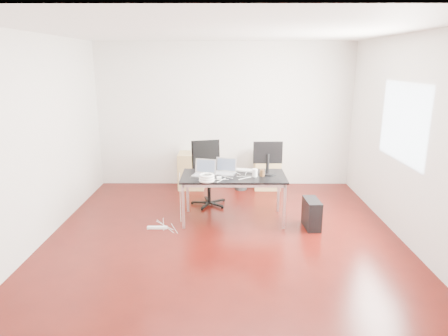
{
  "coord_description": "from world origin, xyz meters",
  "views": [
    {
      "loc": [
        0.04,
        -5.34,
        2.43
      ],
      "look_at": [
        0.0,
        0.55,
        0.85
      ],
      "focal_mm": 32.0,
      "sensor_mm": 36.0,
      "label": 1
    }
  ],
  "objects_px": {
    "office_chair": "(208,170)",
    "pc_tower": "(312,214)",
    "filing_cabinet_right": "(267,171)",
    "filing_cabinet_left": "(192,170)",
    "desk": "(233,179)"
  },
  "relations": [
    {
      "from": "desk",
      "to": "pc_tower",
      "type": "height_order",
      "value": "desk"
    },
    {
      "from": "filing_cabinet_right",
      "to": "pc_tower",
      "type": "bearing_deg",
      "value": -76.24
    },
    {
      "from": "desk",
      "to": "pc_tower",
      "type": "relative_size",
      "value": 3.56
    },
    {
      "from": "filing_cabinet_right",
      "to": "pc_tower",
      "type": "relative_size",
      "value": 1.56
    },
    {
      "from": "filing_cabinet_right",
      "to": "desk",
      "type": "bearing_deg",
      "value": -112.44
    },
    {
      "from": "filing_cabinet_left",
      "to": "pc_tower",
      "type": "height_order",
      "value": "filing_cabinet_left"
    },
    {
      "from": "filing_cabinet_right",
      "to": "pc_tower",
      "type": "xyz_separation_m",
      "value": [
        0.48,
        -1.97,
        -0.13
      ]
    },
    {
      "from": "desk",
      "to": "office_chair",
      "type": "xyz_separation_m",
      "value": [
        -0.43,
        0.76,
        -0.07
      ]
    },
    {
      "from": "desk",
      "to": "pc_tower",
      "type": "xyz_separation_m",
      "value": [
        1.17,
        -0.3,
        -0.46
      ]
    },
    {
      "from": "desk",
      "to": "filing_cabinet_left",
      "type": "bearing_deg",
      "value": 115.57
    },
    {
      "from": "filing_cabinet_left",
      "to": "filing_cabinet_right",
      "type": "distance_m",
      "value": 1.49
    },
    {
      "from": "filing_cabinet_left",
      "to": "desk",
      "type": "bearing_deg",
      "value": -64.43
    },
    {
      "from": "pc_tower",
      "to": "filing_cabinet_right",
      "type": "bearing_deg",
      "value": 100.53
    },
    {
      "from": "office_chair",
      "to": "pc_tower",
      "type": "xyz_separation_m",
      "value": [
        1.6,
        -1.06,
        -0.39
      ]
    },
    {
      "from": "filing_cabinet_left",
      "to": "filing_cabinet_right",
      "type": "bearing_deg",
      "value": 0.0
    }
  ]
}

